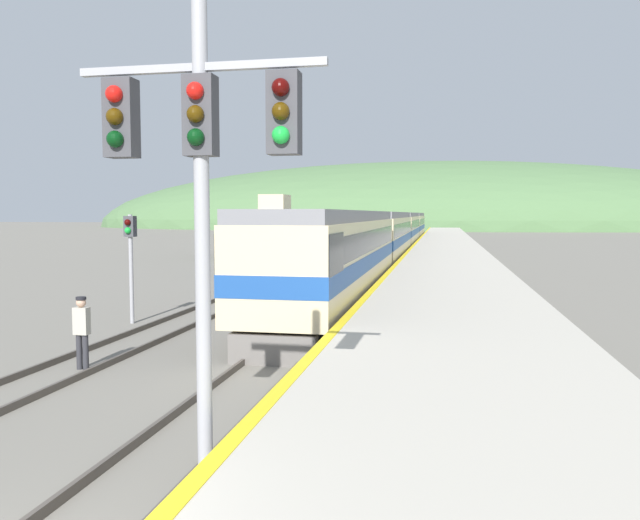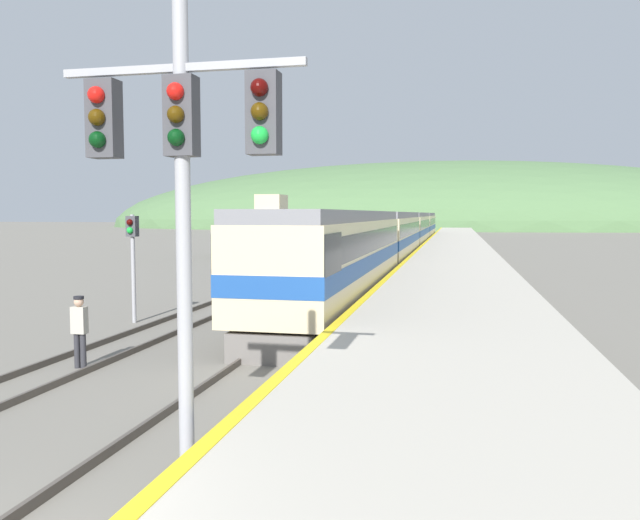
# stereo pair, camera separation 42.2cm
# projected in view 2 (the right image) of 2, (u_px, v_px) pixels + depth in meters

# --- Properties ---
(track_main) EXTENTS (1.52, 180.00, 0.16)m
(track_main) POSITION_uv_depth(u_px,v_px,m) (417.00, 245.00, 73.70)
(track_main) COLOR #4C443D
(track_main) RESTS_ON ground
(track_siding) EXTENTS (1.52, 180.00, 0.16)m
(track_siding) POSITION_uv_depth(u_px,v_px,m) (377.00, 245.00, 74.70)
(track_siding) COLOR #4C443D
(track_siding) RESTS_ON ground
(platform) EXTENTS (5.76, 140.00, 1.09)m
(platform) POSITION_uv_depth(u_px,v_px,m) (455.00, 252.00, 53.23)
(platform) COLOR #BCB5A5
(platform) RESTS_ON ground
(distant_hills) EXTENTS (190.86, 85.89, 35.74)m
(distant_hills) POSITION_uv_depth(u_px,v_px,m) (439.00, 228.00, 170.92)
(distant_hills) COLOR #517547
(distant_hills) RESTS_ON ground
(station_shed) EXTENTS (5.67, 6.89, 3.75)m
(station_shed) POSITION_uv_depth(u_px,v_px,m) (271.00, 235.00, 54.51)
(station_shed) COLOR #385B42
(station_shed) RESTS_ON ground
(express_train_lead_car) EXTENTS (2.93, 19.18, 4.26)m
(express_train_lead_car) POSITION_uv_depth(u_px,v_px,m) (337.00, 256.00, 24.44)
(express_train_lead_car) COLOR black
(express_train_lead_car) RESTS_ON ground
(carriage_second) EXTENTS (2.92, 19.58, 3.90)m
(carriage_second) POSITION_uv_depth(u_px,v_px,m) (391.00, 237.00, 44.41)
(carriage_second) COLOR black
(carriage_second) RESTS_ON ground
(carriage_third) EXTENTS (2.92, 19.58, 3.90)m
(carriage_third) POSITION_uv_depth(u_px,v_px,m) (411.00, 230.00, 64.34)
(carriage_third) COLOR black
(carriage_third) RESTS_ON ground
(carriage_fourth) EXTENTS (2.92, 19.58, 3.90)m
(carriage_fourth) POSITION_uv_depth(u_px,v_px,m) (422.00, 226.00, 84.28)
(carriage_fourth) COLOR black
(carriage_fourth) RESTS_ON ground
(siding_train) EXTENTS (2.90, 36.33, 3.50)m
(siding_train) POSITION_uv_depth(u_px,v_px,m) (348.00, 236.00, 54.55)
(siding_train) COLOR black
(siding_train) RESTS_ON ground
(signal_mast_main) EXTENTS (3.30, 0.42, 6.54)m
(signal_mast_main) POSITION_uv_depth(u_px,v_px,m) (182.00, 164.00, 8.00)
(signal_mast_main) COLOR #9E9EA3
(signal_mast_main) RESTS_ON ground
(signal_post_siding) EXTENTS (0.36, 0.42, 3.76)m
(signal_post_siding) POSITION_uv_depth(u_px,v_px,m) (132.00, 245.00, 21.48)
(signal_post_siding) COLOR #9E9EA3
(signal_post_siding) RESTS_ON ground
(track_worker) EXTENTS (0.36, 0.24, 1.78)m
(track_worker) POSITION_uv_depth(u_px,v_px,m) (80.00, 327.00, 15.23)
(track_worker) COLOR #2D2D33
(track_worker) RESTS_ON ground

